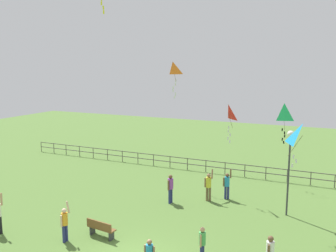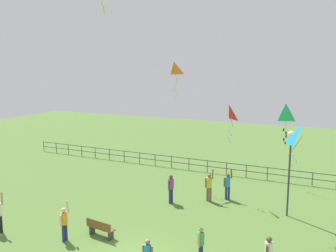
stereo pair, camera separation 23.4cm
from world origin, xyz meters
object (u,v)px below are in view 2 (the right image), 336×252
at_px(kite_6, 229,114).
at_px(person_5, 64,222).
at_px(kite_4, 302,137).
at_px(lamppost, 290,155).
at_px(park_bench, 100,228).
at_px(person_2, 201,242).
at_px(person_6, 209,185).
at_px(kite_2, 174,70).
at_px(kite_0, 285,114).
at_px(person_3, 228,184).
at_px(person_0, 171,187).

bearing_deg(kite_6, person_5, -120.66).
distance_m(person_5, kite_4, 11.87).
bearing_deg(lamppost, park_bench, -140.05).
relative_size(person_5, kite_6, 0.80).
bearing_deg(park_bench, person_2, -1.14).
height_order(person_2, kite_6, kite_6).
bearing_deg(person_6, lamppost, -3.46).
xyz_separation_m(lamppost, person_6, (-4.57, 0.28, -2.39)).
distance_m(person_5, kite_6, 11.03).
bearing_deg(person_5, park_bench, 40.05).
bearing_deg(park_bench, kite_2, 92.89).
distance_m(park_bench, kite_0, 14.45).
distance_m(lamppost, person_3, 4.50).
distance_m(kite_2, kite_6, 5.40).
xyz_separation_m(person_2, kite_2, (-5.60, 9.57, 6.91)).
distance_m(lamppost, person_0, 7.01).
bearing_deg(kite_2, person_6, -37.44).
relative_size(park_bench, person_6, 0.77).
relative_size(person_0, person_2, 1.14).
xyz_separation_m(lamppost, park_bench, (-7.69, -6.44, -2.93)).
xyz_separation_m(person_3, kite_0, (2.56, 4.60, 3.91)).
distance_m(kite_2, kite_4, 10.50).
distance_m(lamppost, park_bench, 10.45).
height_order(person_2, kite_4, kite_4).
height_order(person_0, kite_4, kite_4).
xyz_separation_m(kite_0, kite_4, (1.79, -7.32, -0.14)).
relative_size(person_2, person_3, 0.80).
bearing_deg(person_6, person_3, 38.83).
bearing_deg(person_2, person_5, -171.54).
relative_size(park_bench, kite_2, 0.62).
bearing_deg(kite_4, park_bench, -150.51).
height_order(kite_4, kite_6, kite_6).
distance_m(person_2, person_3, 7.65).
height_order(person_2, person_5, person_5).
xyz_separation_m(person_5, person_6, (4.36, 7.77, 0.05)).
height_order(person_0, person_6, person_6).
bearing_deg(person_5, person_6, 60.67).
bearing_deg(person_2, park_bench, 178.86).
bearing_deg(lamppost, person_5, -140.03).
relative_size(lamppost, person_6, 2.35).
bearing_deg(person_3, person_0, -144.52).
height_order(person_0, person_2, person_0).
xyz_separation_m(park_bench, person_5, (-1.25, -1.05, 0.49)).
bearing_deg(kite_2, person_3, -23.88).
bearing_deg(person_3, kite_6, 115.24).
height_order(kite_0, kite_4, kite_0).
relative_size(lamppost, kite_6, 1.98).
bearing_deg(kite_0, kite_6, -121.43).
xyz_separation_m(person_3, kite_2, (-4.52, 2.00, 6.83)).
bearing_deg(kite_6, person_0, -140.49).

